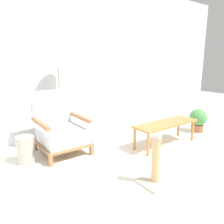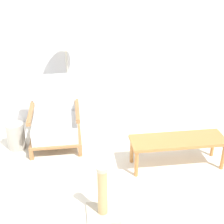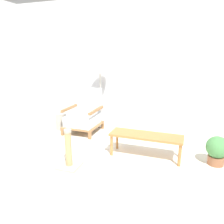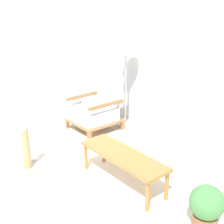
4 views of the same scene
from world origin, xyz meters
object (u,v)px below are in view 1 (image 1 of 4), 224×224
Objects in this scene: coffee_table at (166,125)px; scratching_post at (155,167)px; floor_lamp at (58,64)px; potted_plant at (198,119)px; armchair at (60,130)px; vase at (26,149)px.

coffee_table is 1.98× the size of scratching_post.
potted_plant is (2.26, -1.06, -1.01)m from floor_lamp.
potted_plant is (1.02, 0.09, -0.09)m from coffee_table.
armchair is 2.47× the size of vase.
floor_lamp is 2.14m from scratching_post.
armchair reaches higher than vase.
floor_lamp is 1.38m from vase.
coffee_table is 1.19m from scratching_post.
coffee_table is at bearing -174.79° from potted_plant.
floor_lamp is 1.32× the size of coffee_table.
vase is 0.63× the size of scratching_post.
scratching_post is (0.47, -1.42, -0.14)m from armchair.
scratching_post reaches higher than vase.
scratching_post is (-0.96, -0.69, -0.13)m from coffee_table.
coffee_table is 2.06m from vase.
potted_plant is (2.45, -0.64, -0.10)m from armchair.
potted_plant is (2.97, -0.57, 0.06)m from vase.
potted_plant is at bearing 21.60° from scratching_post.
floor_lamp is at bearing 98.62° from scratching_post.
coffee_table is at bearing -27.11° from armchair.
scratching_post is (-1.98, -0.78, -0.05)m from potted_plant.
potted_plant is at bearing -14.67° from armchair.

